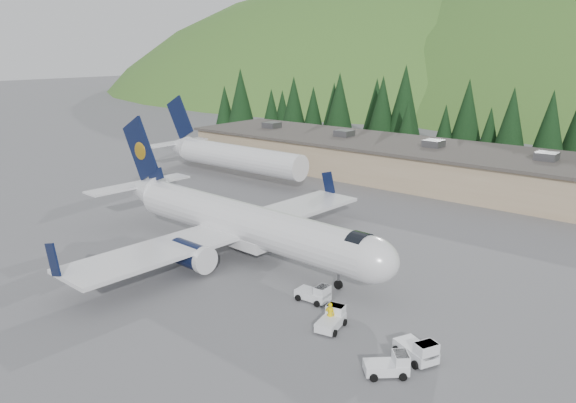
{
  "coord_description": "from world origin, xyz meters",
  "views": [
    {
      "loc": [
        33.67,
        -34.86,
        18.6
      ],
      "look_at": [
        0.0,
        6.0,
        4.0
      ],
      "focal_mm": 35.0,
      "sensor_mm": 36.0,
      "label": 1
    }
  ],
  "objects_px": {
    "airliner": "(238,222)",
    "ramp_worker": "(330,314)",
    "second_airliner": "(226,155)",
    "baggage_tug_c": "(332,319)",
    "baggage_tug_a": "(315,294)",
    "baggage_tug_d": "(390,365)",
    "terminal_building": "(400,160)",
    "baggage_tug_b": "(419,351)"
  },
  "relations": [
    {
      "from": "baggage_tug_d",
      "to": "baggage_tug_a",
      "type": "bearing_deg",
      "value": 108.68
    },
    {
      "from": "second_airliner",
      "to": "ramp_worker",
      "type": "height_order",
      "value": "second_airliner"
    },
    {
      "from": "baggage_tug_b",
      "to": "baggage_tug_c",
      "type": "height_order",
      "value": "baggage_tug_b"
    },
    {
      "from": "baggage_tug_a",
      "to": "terminal_building",
      "type": "distance_m",
      "value": 44.34
    },
    {
      "from": "second_airliner",
      "to": "baggage_tug_b",
      "type": "height_order",
      "value": "second_airliner"
    },
    {
      "from": "second_airliner",
      "to": "baggage_tug_d",
      "type": "distance_m",
      "value": 54.22
    },
    {
      "from": "baggage_tug_c",
      "to": "terminal_building",
      "type": "height_order",
      "value": "terminal_building"
    },
    {
      "from": "airliner",
      "to": "terminal_building",
      "type": "relative_size",
      "value": 0.49
    },
    {
      "from": "airliner",
      "to": "baggage_tug_b",
      "type": "distance_m",
      "value": 22.39
    },
    {
      "from": "terminal_building",
      "to": "baggage_tug_d",
      "type": "height_order",
      "value": "terminal_building"
    },
    {
      "from": "baggage_tug_a",
      "to": "baggage_tug_c",
      "type": "distance_m",
      "value": 4.16
    },
    {
      "from": "baggage_tug_b",
      "to": "ramp_worker",
      "type": "bearing_deg",
      "value": -156.56
    },
    {
      "from": "airliner",
      "to": "ramp_worker",
      "type": "bearing_deg",
      "value": -19.69
    },
    {
      "from": "second_airliner",
      "to": "ramp_worker",
      "type": "distance_m",
      "value": 47.68
    },
    {
      "from": "ramp_worker",
      "to": "baggage_tug_a",
      "type": "bearing_deg",
      "value": -59.38
    },
    {
      "from": "airliner",
      "to": "baggage_tug_c",
      "type": "height_order",
      "value": "airliner"
    },
    {
      "from": "baggage_tug_b",
      "to": "baggage_tug_c",
      "type": "distance_m",
      "value": 6.55
    },
    {
      "from": "baggage_tug_a",
      "to": "baggage_tug_d",
      "type": "bearing_deg",
      "value": -31.54
    },
    {
      "from": "second_airliner",
      "to": "ramp_worker",
      "type": "relative_size",
      "value": 15.54
    },
    {
      "from": "airliner",
      "to": "ramp_worker",
      "type": "relative_size",
      "value": 19.83
    },
    {
      "from": "terminal_building",
      "to": "second_airliner",
      "type": "bearing_deg",
      "value": -141.22
    },
    {
      "from": "baggage_tug_b",
      "to": "airliner",
      "type": "bearing_deg",
      "value": -171.4
    },
    {
      "from": "second_airliner",
      "to": "baggage_tug_d",
      "type": "bearing_deg",
      "value": -34.36
    },
    {
      "from": "baggage_tug_a",
      "to": "ramp_worker",
      "type": "bearing_deg",
      "value": -41.48
    },
    {
      "from": "second_airliner",
      "to": "baggage_tug_d",
      "type": "height_order",
      "value": "second_airliner"
    },
    {
      "from": "baggage_tug_c",
      "to": "second_airliner",
      "type": "bearing_deg",
      "value": 42.61
    },
    {
      "from": "baggage_tug_b",
      "to": "baggage_tug_d",
      "type": "relative_size",
      "value": 1.15
    },
    {
      "from": "terminal_building",
      "to": "ramp_worker",
      "type": "height_order",
      "value": "terminal_building"
    },
    {
      "from": "airliner",
      "to": "ramp_worker",
      "type": "xyz_separation_m",
      "value": [
        14.64,
        -6.03,
        -2.22
      ]
    },
    {
      "from": "airliner",
      "to": "baggage_tug_a",
      "type": "relative_size",
      "value": 13.23
    },
    {
      "from": "airliner",
      "to": "baggage_tug_a",
      "type": "bearing_deg",
      "value": -14.37
    },
    {
      "from": "airliner",
      "to": "baggage_tug_c",
      "type": "bearing_deg",
      "value": -19.52
    },
    {
      "from": "baggage_tug_a",
      "to": "ramp_worker",
      "type": "distance_m",
      "value": 4.0
    },
    {
      "from": "second_airliner",
      "to": "baggage_tug_b",
      "type": "bearing_deg",
      "value": -31.85
    },
    {
      "from": "airliner",
      "to": "baggage_tug_a",
      "type": "xyz_separation_m",
      "value": [
        11.52,
        -3.54,
        -2.49
      ]
    },
    {
      "from": "baggage_tug_a",
      "to": "ramp_worker",
      "type": "relative_size",
      "value": 1.5
    },
    {
      "from": "terminal_building",
      "to": "baggage_tug_d",
      "type": "relative_size",
      "value": 25.84
    },
    {
      "from": "baggage_tug_a",
      "to": "airliner",
      "type": "bearing_deg",
      "value": 160.09
    },
    {
      "from": "baggage_tug_a",
      "to": "ramp_worker",
      "type": "height_order",
      "value": "ramp_worker"
    },
    {
      "from": "airliner",
      "to": "ramp_worker",
      "type": "distance_m",
      "value": 15.98
    },
    {
      "from": "airliner",
      "to": "second_airliner",
      "type": "bearing_deg",
      "value": 140.12
    },
    {
      "from": "baggage_tug_d",
      "to": "ramp_worker",
      "type": "height_order",
      "value": "ramp_worker"
    }
  ]
}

